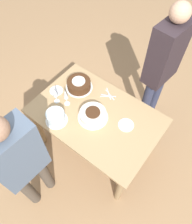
{
  "coord_description": "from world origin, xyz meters",
  "views": [
    {
      "loc": [
        -0.76,
        0.97,
        2.63
      ],
      "look_at": [
        0.0,
        0.0,
        0.79
      ],
      "focal_mm": 35.0,
      "sensor_mm": 36.0,
      "label": 1
    }
  ],
  "objects_px": {
    "cake_center_white": "(93,115)",
    "cake_front_chocolate": "(79,84)",
    "cake_back_decorated": "(56,117)",
    "wine_glass_far": "(66,95)",
    "person_cutting": "(163,63)",
    "person_watching": "(21,161)",
    "wine_glass_near": "(55,93)"
  },
  "relations": [
    {
      "from": "person_cutting",
      "to": "cake_center_white",
      "type": "bearing_deg",
      "value": -11.69
    },
    {
      "from": "person_watching",
      "to": "cake_front_chocolate",
      "type": "bearing_deg",
      "value": 17.56
    },
    {
      "from": "cake_center_white",
      "to": "person_watching",
      "type": "relative_size",
      "value": 0.2
    },
    {
      "from": "person_watching",
      "to": "wine_glass_far",
      "type": "bearing_deg",
      "value": 18.78
    },
    {
      "from": "cake_center_white",
      "to": "wine_glass_far",
      "type": "distance_m",
      "value": 0.34
    },
    {
      "from": "wine_glass_far",
      "to": "person_watching",
      "type": "distance_m",
      "value": 0.78
    },
    {
      "from": "wine_glass_near",
      "to": "person_watching",
      "type": "distance_m",
      "value": 0.78
    },
    {
      "from": "person_watching",
      "to": "cake_center_white",
      "type": "bearing_deg",
      "value": -5.05
    },
    {
      "from": "person_watching",
      "to": "wine_glass_near",
      "type": "bearing_deg",
      "value": 27.36
    },
    {
      "from": "wine_glass_near",
      "to": "wine_glass_far",
      "type": "bearing_deg",
      "value": -157.77
    },
    {
      "from": "cake_center_white",
      "to": "person_watching",
      "type": "bearing_deg",
      "value": 81.0
    },
    {
      "from": "cake_front_chocolate",
      "to": "cake_back_decorated",
      "type": "bearing_deg",
      "value": 101.98
    },
    {
      "from": "cake_center_white",
      "to": "cake_back_decorated",
      "type": "relative_size",
      "value": 1.38
    },
    {
      "from": "cake_back_decorated",
      "to": "wine_glass_near",
      "type": "relative_size",
      "value": 1.02
    },
    {
      "from": "wine_glass_near",
      "to": "person_cutting",
      "type": "distance_m",
      "value": 1.17
    },
    {
      "from": "cake_front_chocolate",
      "to": "person_cutting",
      "type": "bearing_deg",
      "value": -135.84
    },
    {
      "from": "person_cutting",
      "to": "cake_front_chocolate",
      "type": "bearing_deg",
      "value": -39.46
    },
    {
      "from": "cake_front_chocolate",
      "to": "person_cutting",
      "type": "height_order",
      "value": "person_cutting"
    },
    {
      "from": "person_cutting",
      "to": "person_watching",
      "type": "distance_m",
      "value": 1.68
    },
    {
      "from": "cake_center_white",
      "to": "wine_glass_far",
      "type": "xyz_separation_m",
      "value": [
        0.32,
        0.03,
        0.11
      ]
    },
    {
      "from": "wine_glass_near",
      "to": "person_watching",
      "type": "bearing_deg",
      "value": 113.41
    },
    {
      "from": "wine_glass_far",
      "to": "person_cutting",
      "type": "relative_size",
      "value": 0.14
    },
    {
      "from": "cake_back_decorated",
      "to": "wine_glass_far",
      "type": "relative_size",
      "value": 0.99
    },
    {
      "from": "person_cutting",
      "to": "person_watching",
      "type": "height_order",
      "value": "person_cutting"
    },
    {
      "from": "cake_center_white",
      "to": "cake_front_chocolate",
      "type": "relative_size",
      "value": 1.03
    },
    {
      "from": "wine_glass_far",
      "to": "person_cutting",
      "type": "xyz_separation_m",
      "value": [
        -0.6,
        -0.87,
        0.12
      ]
    },
    {
      "from": "cake_center_white",
      "to": "cake_back_decorated",
      "type": "height_order",
      "value": "cake_back_decorated"
    },
    {
      "from": "wine_glass_far",
      "to": "person_watching",
      "type": "xyz_separation_m",
      "value": [
        -0.2,
        0.75,
        0.04
      ]
    },
    {
      "from": "cake_front_chocolate",
      "to": "person_cutting",
      "type": "relative_size",
      "value": 0.18
    },
    {
      "from": "wine_glass_near",
      "to": "wine_glass_far",
      "type": "distance_m",
      "value": 0.12
    },
    {
      "from": "cake_front_chocolate",
      "to": "person_watching",
      "type": "height_order",
      "value": "person_watching"
    },
    {
      "from": "wine_glass_near",
      "to": "wine_glass_far",
      "type": "height_order",
      "value": "wine_glass_far"
    }
  ]
}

